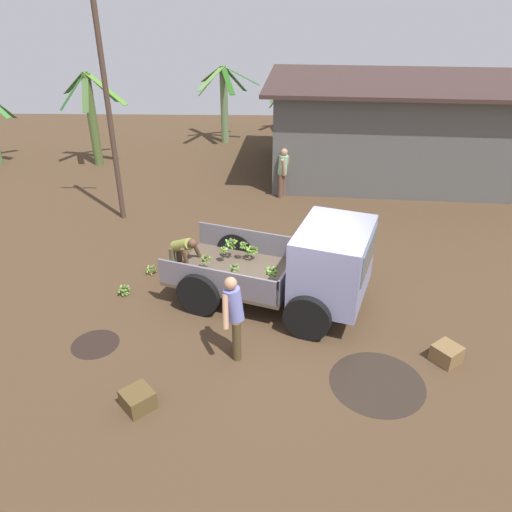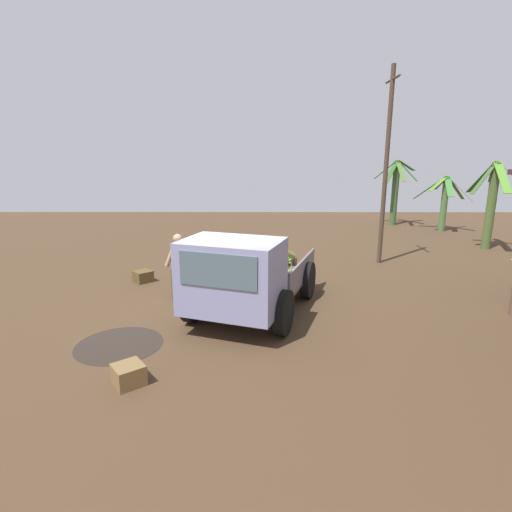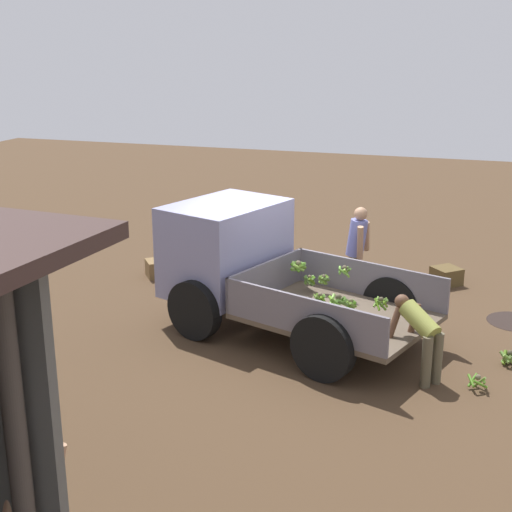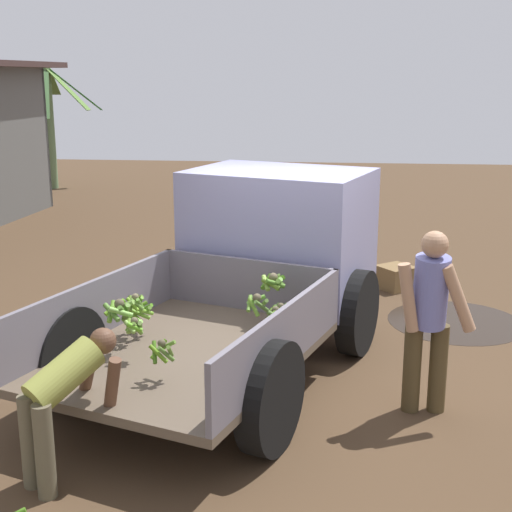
{
  "view_description": "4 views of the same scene",
  "coord_description": "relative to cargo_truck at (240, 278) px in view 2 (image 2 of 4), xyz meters",
  "views": [
    {
      "loc": [
        -0.61,
        -8.61,
        6.15
      ],
      "look_at": [
        -0.84,
        0.26,
        1.27
      ],
      "focal_mm": 35.0,
      "sensor_mm": 36.0,
      "label": 1
    },
    {
      "loc": [
        8.4,
        0.69,
        3.52
      ],
      "look_at": [
        -0.28,
        0.65,
        1.37
      ],
      "focal_mm": 28.0,
      "sensor_mm": 36.0,
      "label": 2
    },
    {
      "loc": [
        -3.25,
        10.67,
        4.47
      ],
      "look_at": [
        0.16,
        0.23,
        1.12
      ],
      "focal_mm": 50.0,
      "sensor_mm": 36.0,
      "label": 3
    },
    {
      "loc": [
        -7.25,
        -0.39,
        2.97
      ],
      "look_at": [
        0.19,
        0.39,
        1.07
      ],
      "focal_mm": 50.0,
      "sensor_mm": 36.0,
      "label": 4
    }
  ],
  "objects": [
    {
      "name": "person_worker_loading",
      "position": [
        -2.89,
        1.21,
        -0.35
      ],
      "size": [
        0.85,
        0.77,
        1.11
      ],
      "rotation": [
        0.0,
        0.0,
        -0.66
      ],
      "color": "brown",
      "rests_on": "ground"
    },
    {
      "name": "banana_bunch_on_ground_1",
      "position": [
        -4.1,
        0.39,
        -0.91
      ],
      "size": [
        0.3,
        0.28,
        0.23
      ],
      "color": "#423C2B",
      "rests_on": "ground"
    },
    {
      "name": "mud_patch_0",
      "position": [
        1.04,
        -2.31,
        -1.03
      ],
      "size": [
        1.67,
        1.67,
        0.01
      ],
      "primitive_type": "cylinder",
      "color": "#2B221B",
      "rests_on": "ground"
    },
    {
      "name": "ground",
      "position": [
        -0.29,
        -0.32,
        -1.03
      ],
      "size": [
        36.0,
        36.0,
        0.0
      ],
      "primitive_type": "plane",
      "color": "#483321"
    },
    {
      "name": "banana_palm_1",
      "position": [
        -7.42,
        9.43,
        0.76
      ],
      "size": [
        2.48,
        2.12,
        3.4
      ],
      "color": "#4C612E",
      "rests_on": "ground"
    },
    {
      "name": "banana_bunch_on_ground_0",
      "position": [
        -3.68,
        1.31,
        -0.9
      ],
      "size": [
        0.28,
        0.27,
        0.22
      ],
      "color": "brown",
      "rests_on": "ground"
    },
    {
      "name": "cargo_truck",
      "position": [
        0.0,
        0.0,
        0.0
      ],
      "size": [
        4.57,
        3.23,
        1.94
      ],
      "rotation": [
        0.0,
        0.0,
        -0.33
      ],
      "color": "brown",
      "rests_on": "ground"
    },
    {
      "name": "utility_pole",
      "position": [
        -5.21,
        4.55,
        2.25
      ],
      "size": [
        1.24,
        0.15,
        6.33
      ],
      "color": "#48352A",
      "rests_on": "ground"
    },
    {
      "name": "wooden_crate_0",
      "position": [
        -2.99,
        -2.96,
        -0.87
      ],
      "size": [
        0.66,
        0.66,
        0.33
      ],
      "primitive_type": "cube",
      "rotation": [
        0.0,
        0.0,
        3.88
      ],
      "color": "brown",
      "rests_on": "ground"
    },
    {
      "name": "mud_patch_1",
      "position": [
        -4.22,
        -1.37,
        -1.03
      ],
      "size": [
        0.92,
        0.92,
        0.01
      ],
      "primitive_type": "cylinder",
      "color": "black",
      "rests_on": "ground"
    },
    {
      "name": "banana_palm_5",
      "position": [
        -11.34,
        9.43,
        0.42
      ],
      "size": [
        1.96,
        2.52,
        2.68
      ],
      "color": "#4A6E3B",
      "rests_on": "ground"
    },
    {
      "name": "person_foreground_visitor",
      "position": [
        -1.49,
        -1.61,
        -0.09
      ],
      "size": [
        0.39,
        0.69,
        1.69
      ],
      "rotation": [
        0.0,
        0.0,
        3.21
      ],
      "color": "#493B21",
      "rests_on": "ground"
    },
    {
      "name": "banana_palm_0",
      "position": [
        -13.19,
        7.63,
        0.77
      ],
      "size": [
        2.2,
        2.17,
        3.4
      ],
      "color": "#3B5C30",
      "rests_on": "ground"
    },
    {
      "name": "wooden_crate_1",
      "position": [
        2.41,
        -1.68,
        -0.86
      ],
      "size": [
        0.63,
        0.63,
        0.33
      ],
      "primitive_type": "cube",
      "rotation": [
        0.0,
        0.0,
        3.8
      ],
      "color": "brown",
      "rests_on": "ground"
    }
  ]
}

